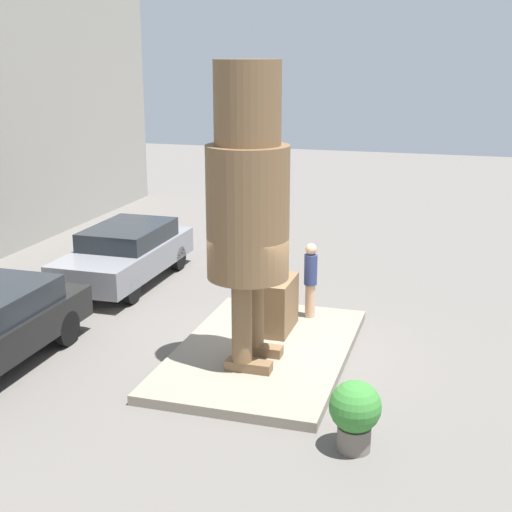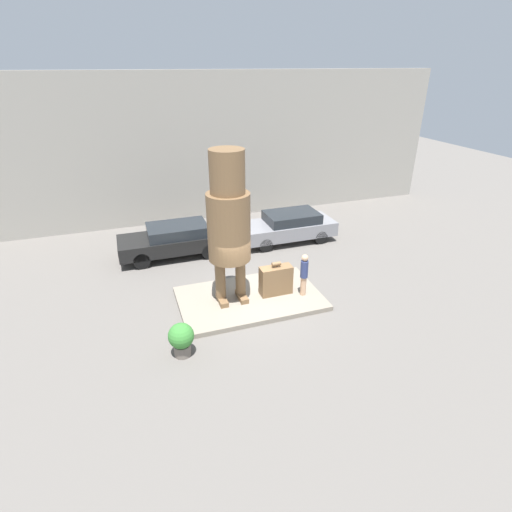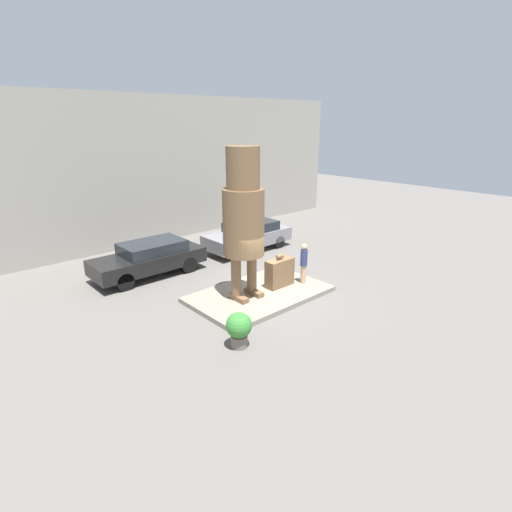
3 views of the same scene
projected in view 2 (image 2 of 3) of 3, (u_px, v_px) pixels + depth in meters
ground_plane at (250, 301)px, 14.54m from camera, size 60.00×60.00×0.00m
pedestal at (250, 299)px, 14.50m from camera, size 5.09×3.16×0.18m
building_backdrop at (194, 149)px, 20.74m from camera, size 28.00×0.60×7.52m
statue_figure at (229, 217)px, 12.98m from camera, size 1.43×1.43×5.30m
giant_suitcase at (276, 280)px, 14.44m from camera, size 1.17×0.47×1.27m
tourist at (304, 273)px, 14.21m from camera, size 0.27×0.27×1.61m
parked_car_black at (174, 239)px, 17.60m from camera, size 4.67×1.83×1.45m
parked_car_grey at (288, 226)px, 19.10m from camera, size 4.51×1.86×1.42m
planter_pot at (181, 338)px, 11.59m from camera, size 0.76×0.76×1.07m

